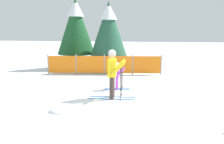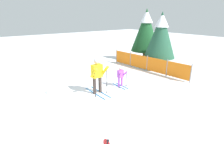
{
  "view_description": "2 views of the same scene",
  "coord_description": "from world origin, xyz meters",
  "px_view_note": "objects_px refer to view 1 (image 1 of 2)",
  "views": [
    {
      "loc": [
        0.88,
        -9.85,
        2.74
      ],
      "look_at": [
        -0.32,
        0.51,
        0.88
      ],
      "focal_mm": 45.0,
      "sensor_mm": 36.0,
      "label": 1
    },
    {
      "loc": [
        6.37,
        -4.2,
        3.61
      ],
      "look_at": [
        -0.14,
        0.8,
        0.95
      ],
      "focal_mm": 28.0,
      "sensor_mm": 36.0,
      "label": 2
    }
  ],
  "objects_px": {
    "skier_adult": "(113,70)",
    "skier_child": "(117,74)",
    "conifer_near": "(109,28)",
    "safety_fence": "(104,65)",
    "conifer_far": "(76,25)"
  },
  "relations": [
    {
      "from": "skier_adult",
      "to": "safety_fence",
      "type": "relative_size",
      "value": 0.3
    },
    {
      "from": "conifer_near",
      "to": "safety_fence",
      "type": "bearing_deg",
      "value": -94.8
    },
    {
      "from": "skier_adult",
      "to": "skier_child",
      "type": "relative_size",
      "value": 1.59
    },
    {
      "from": "skier_adult",
      "to": "skier_child",
      "type": "height_order",
      "value": "skier_adult"
    },
    {
      "from": "conifer_far",
      "to": "conifer_near",
      "type": "relative_size",
      "value": 1.07
    },
    {
      "from": "skier_adult",
      "to": "safety_fence",
      "type": "bearing_deg",
      "value": 100.81
    },
    {
      "from": "skier_adult",
      "to": "conifer_far",
      "type": "xyz_separation_m",
      "value": [
        -2.93,
        6.49,
        1.49
      ]
    },
    {
      "from": "skier_adult",
      "to": "conifer_far",
      "type": "relative_size",
      "value": 0.43
    },
    {
      "from": "skier_adult",
      "to": "conifer_near",
      "type": "relative_size",
      "value": 0.46
    },
    {
      "from": "conifer_far",
      "to": "skier_child",
      "type": "bearing_deg",
      "value": -59.73
    },
    {
      "from": "skier_child",
      "to": "conifer_far",
      "type": "distance_m",
      "value": 6.17
    },
    {
      "from": "safety_fence",
      "to": "conifer_near",
      "type": "relative_size",
      "value": 1.55
    },
    {
      "from": "skier_adult",
      "to": "skier_child",
      "type": "xyz_separation_m",
      "value": [
        0.03,
        1.42,
        -0.41
      ]
    },
    {
      "from": "skier_child",
      "to": "conifer_near",
      "type": "xyz_separation_m",
      "value": [
        -0.91,
        4.29,
        1.75
      ]
    },
    {
      "from": "skier_adult",
      "to": "skier_child",
      "type": "bearing_deg",
      "value": 87.64
    }
  ]
}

